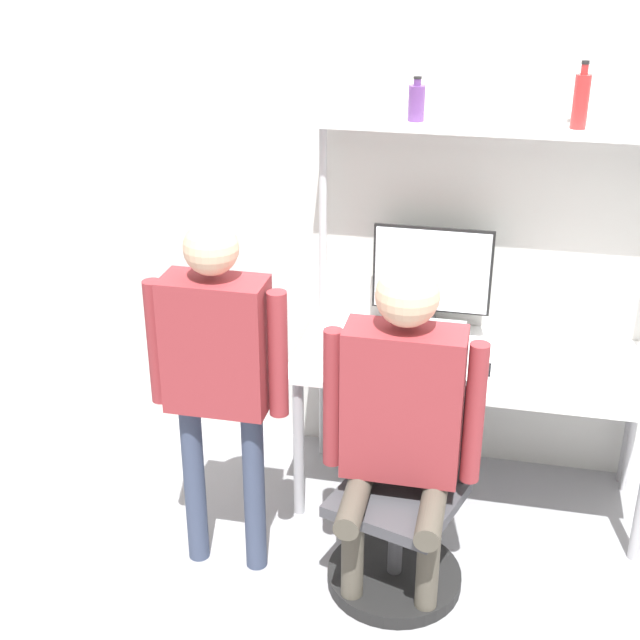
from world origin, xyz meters
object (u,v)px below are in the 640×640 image
at_px(cell_phone, 484,370).
at_px(person_standing, 217,360).
at_px(bottle_red, 581,100).
at_px(person_seated, 401,410).
at_px(laptop, 431,355).
at_px(monitor, 432,277).
at_px(bottle_purple, 416,102).
at_px(office_chair, 400,524).

relative_size(cell_phone, person_standing, 0.10).
height_order(cell_phone, bottle_red, bottle_red).
height_order(person_seated, person_standing, person_standing).
bearing_deg(bottle_red, person_seated, -122.97).
bearing_deg(bottle_red, person_standing, -145.15).
relative_size(laptop, bottle_red, 1.02).
distance_m(monitor, bottle_red, 1.00).
bearing_deg(bottle_purple, office_chair, -82.85).
xyz_separation_m(cell_phone, office_chair, (-0.28, -0.53, -0.47)).
bearing_deg(office_chair, cell_phone, 62.46).
xyz_separation_m(cell_phone, person_standing, (-1.01, -0.58, 0.24)).
height_order(cell_phone, person_standing, person_standing).
bearing_deg(bottle_red, cell_phone, -131.86).
xyz_separation_m(person_seated, bottle_red, (0.58, 0.89, 1.02)).
relative_size(bottle_red, bottle_purple, 1.46).
bearing_deg(bottle_purple, person_seated, -83.94).
bearing_deg(bottle_purple, monitor, -13.15).
bearing_deg(office_chair, bottle_red, 56.43).
distance_m(laptop, cell_phone, 0.24).
bearing_deg(cell_phone, monitor, 132.61).
bearing_deg(person_seated, office_chair, 72.36).
relative_size(monitor, laptop, 1.93).
xyz_separation_m(monitor, office_chair, (-0.00, -0.83, -0.77)).
height_order(cell_phone, office_chair, office_chair).
bearing_deg(cell_phone, bottle_red, 48.14).
distance_m(office_chair, bottle_purple, 1.78).
height_order(person_standing, bottle_purple, bottle_purple).
bearing_deg(bottle_red, office_chair, -123.57).
distance_m(person_standing, bottle_purple, 1.39).
height_order(office_chair, person_standing, person_standing).
distance_m(laptop, person_standing, 0.99).
bearing_deg(laptop, office_chair, -94.80).
relative_size(person_seated, bottle_purple, 7.58).
relative_size(office_chair, bottle_purple, 4.80).
relative_size(person_seated, bottle_red, 5.18).
relative_size(person_standing, bottle_red, 5.64).
height_order(bottle_red, bottle_purple, bottle_red).
xyz_separation_m(laptop, cell_phone, (0.23, 0.01, -0.05)).
xyz_separation_m(office_chair, person_seated, (-0.01, -0.04, 0.57)).
distance_m(person_standing, bottle_red, 1.82).
bearing_deg(bottle_purple, bottle_red, -0.00).
bearing_deg(bottle_red, monitor, -177.44).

